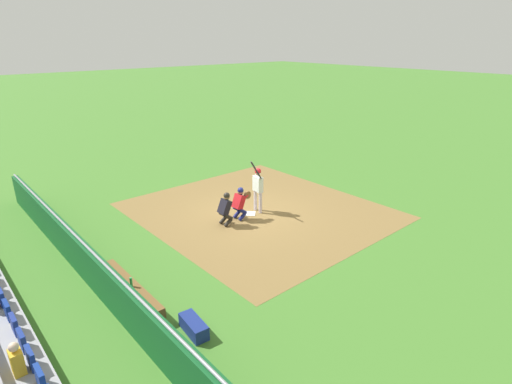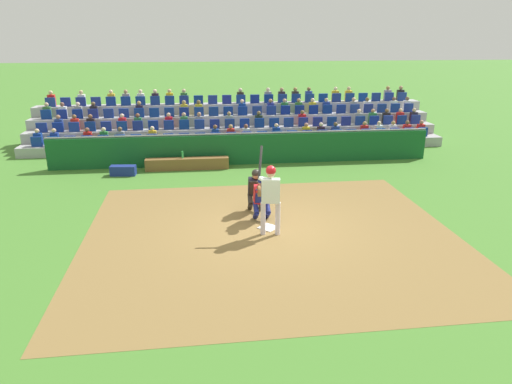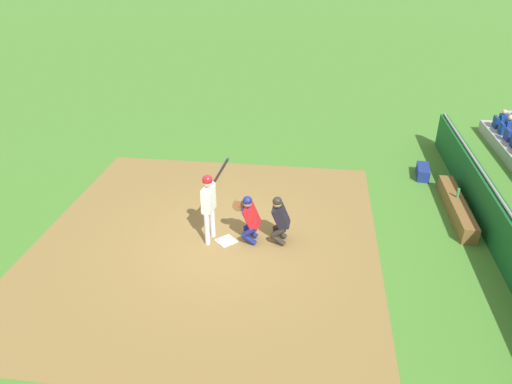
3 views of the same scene
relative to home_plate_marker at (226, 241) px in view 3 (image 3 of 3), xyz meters
The scene contains 10 objects.
ground_plane 0.02m from the home_plate_marker, ahead, with size 160.00×160.00×0.00m, color #447B2C.
infield_dirt_patch 0.50m from the home_plate_marker, 90.00° to the left, with size 9.45×8.59×0.01m, color olive.
home_plate_marker is the anchor object (origin of this frame).
batter_at_plate 1.20m from the home_plate_marker, 86.24° to the left, with size 0.58×0.66×2.24m.
catcher_crouching 0.92m from the home_plate_marker, 78.85° to the right, with size 0.47×0.72×1.30m.
home_plate_umpire 1.50m from the home_plate_marker, 82.20° to the right, with size 0.47×0.47×1.29m.
dugout_wall 6.64m from the home_plate_marker, 90.00° to the right, with size 14.90×0.24×1.25m.
dugout_bench 6.46m from the home_plate_marker, 69.90° to the right, with size 3.14×0.40×0.44m, color brown.
water_bottle_on_bench 6.56m from the home_plate_marker, 68.60° to the right, with size 0.07×0.07×0.27m, color green.
equipment_duffel_bag 7.17m from the home_plate_marker, 50.77° to the right, with size 0.91×0.36×0.36m, color navy.
Camera 3 is at (-9.91, -2.12, 6.76)m, focal length 33.46 mm.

